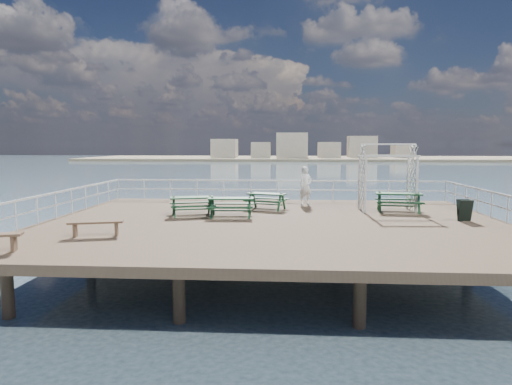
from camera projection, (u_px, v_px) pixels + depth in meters
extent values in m
cube|color=brown|center=(274.00, 225.00, 17.92)|extent=(18.00, 14.00, 0.30)
plane|color=#38525E|center=(283.00, 184.00, 57.80)|extent=(300.00, 300.00, 0.00)
cube|color=tan|center=(331.00, 159.00, 151.00)|extent=(160.00, 40.00, 0.80)
cube|color=beige|center=(225.00, 148.00, 150.04)|extent=(8.00, 8.00, 6.00)
cube|color=beige|center=(261.00, 150.00, 149.28)|extent=(6.00, 8.00, 5.00)
cube|color=beige|center=(292.00, 145.00, 148.45)|extent=(10.00, 8.00, 8.00)
cube|color=beige|center=(329.00, 150.00, 147.79)|extent=(7.00, 8.00, 5.00)
cube|color=beige|center=(363.00, 147.00, 146.94)|extent=(9.00, 8.00, 7.00)
cube|color=beige|center=(404.00, 152.00, 146.21)|extent=(6.00, 8.00, 4.00)
cylinder|color=brown|center=(8.00, 296.00, 13.10)|extent=(0.36, 0.36, 2.10)
cylinder|color=brown|center=(135.00, 227.00, 24.01)|extent=(0.36, 0.36, 2.10)
cylinder|color=brown|center=(426.00, 231.00, 22.99)|extent=(0.36, 0.36, 2.10)
cube|color=silver|center=(278.00, 181.00, 24.59)|extent=(17.70, 0.07, 0.07)
cube|color=silver|center=(278.00, 190.00, 24.64)|extent=(17.70, 0.05, 0.05)
cylinder|color=silver|center=(118.00, 189.00, 25.24)|extent=(0.05, 0.05, 1.10)
cube|color=silver|center=(55.00, 193.00, 18.40)|extent=(0.07, 13.70, 0.07)
cube|color=silver|center=(56.00, 205.00, 18.45)|extent=(0.05, 13.70, 0.05)
cube|color=silver|center=(509.00, 196.00, 17.19)|extent=(0.07, 13.70, 0.07)
cube|color=silver|center=(508.00, 209.00, 17.25)|extent=(0.05, 13.70, 0.05)
cube|color=#153C22|center=(231.00, 198.00, 18.89)|extent=(1.89, 0.82, 0.06)
cube|color=#153C22|center=(232.00, 204.00, 19.54)|extent=(1.87, 0.36, 0.05)
cube|color=#153C22|center=(230.00, 208.00, 18.31)|extent=(1.87, 0.36, 0.05)
cube|color=#153C22|center=(212.00, 206.00, 18.93)|extent=(0.16, 1.50, 0.06)
cube|color=#153C22|center=(250.00, 206.00, 18.91)|extent=(0.16, 1.50, 0.06)
cube|color=#153C22|center=(213.00, 206.00, 19.25)|extent=(0.11, 0.54, 0.90)
cube|color=#153C22|center=(212.00, 208.00, 18.63)|extent=(0.11, 0.54, 0.90)
cube|color=#153C22|center=(250.00, 206.00, 19.23)|extent=(0.11, 0.54, 0.90)
cube|color=#153C22|center=(249.00, 208.00, 18.61)|extent=(0.11, 0.54, 0.90)
cube|color=#153C22|center=(231.00, 211.00, 18.94)|extent=(1.65, 0.17, 0.06)
cube|color=#153C22|center=(266.00, 194.00, 21.07)|extent=(1.88, 1.20, 0.06)
cube|color=#153C22|center=(271.00, 199.00, 21.63)|extent=(1.74, 0.79, 0.05)
cube|color=#153C22|center=(262.00, 201.00, 20.56)|extent=(1.74, 0.79, 0.05)
cube|color=#153C22|center=(252.00, 200.00, 21.37)|extent=(0.52, 1.37, 0.06)
cube|color=#153C22|center=(281.00, 201.00, 20.82)|extent=(0.52, 1.37, 0.06)
cube|color=#153C22|center=(254.00, 200.00, 21.65)|extent=(0.23, 0.50, 0.85)
cube|color=#153C22|center=(249.00, 201.00, 21.11)|extent=(0.23, 0.50, 0.85)
cube|color=#153C22|center=(283.00, 201.00, 21.10)|extent=(0.23, 0.50, 0.85)
cube|color=#153C22|center=(279.00, 203.00, 20.56)|extent=(0.23, 0.50, 0.85)
cube|color=#153C22|center=(266.00, 204.00, 21.12)|extent=(1.51, 0.57, 0.06)
cube|color=#153C22|center=(399.00, 194.00, 20.24)|extent=(2.06, 1.00, 0.07)
cube|color=#153C22|center=(397.00, 199.00, 20.92)|extent=(2.00, 0.51, 0.05)
cube|color=#153C22|center=(400.00, 203.00, 19.63)|extent=(2.00, 0.51, 0.05)
cube|color=#153C22|center=(379.00, 201.00, 20.43)|extent=(0.28, 1.59, 0.07)
cube|color=#153C22|center=(418.00, 202.00, 20.13)|extent=(0.28, 1.59, 0.07)
cube|color=#153C22|center=(379.00, 201.00, 20.76)|extent=(0.15, 0.57, 0.96)
cube|color=#153C22|center=(380.00, 203.00, 20.12)|extent=(0.15, 0.57, 0.96)
cube|color=#153C22|center=(417.00, 202.00, 20.46)|extent=(0.15, 0.57, 0.96)
cube|color=#153C22|center=(419.00, 204.00, 19.81)|extent=(0.15, 0.57, 0.96)
cube|color=#153C22|center=(398.00, 206.00, 20.30)|extent=(1.76, 0.30, 0.07)
cube|color=#153C22|center=(192.00, 198.00, 19.29)|extent=(1.96, 1.22, 0.06)
cube|color=#153C22|center=(191.00, 203.00, 19.91)|extent=(1.83, 0.78, 0.05)
cube|color=#153C22|center=(193.00, 206.00, 18.73)|extent=(1.83, 0.78, 0.05)
cube|color=#153C22|center=(174.00, 205.00, 19.15)|extent=(0.51, 1.44, 0.06)
cube|color=#153C22|center=(210.00, 204.00, 19.49)|extent=(0.51, 1.44, 0.06)
cube|color=#153C22|center=(173.00, 206.00, 19.45)|extent=(0.23, 0.53, 0.89)
cube|color=#153C22|center=(174.00, 208.00, 18.86)|extent=(0.23, 0.53, 0.89)
cube|color=#153C22|center=(209.00, 205.00, 19.80)|extent=(0.23, 0.53, 0.89)
cube|color=#153C22|center=(211.00, 207.00, 19.20)|extent=(0.23, 0.53, 0.89)
cube|color=#153C22|center=(192.00, 209.00, 19.34)|extent=(1.59, 0.55, 0.06)
cube|color=brown|center=(96.00, 222.00, 14.89)|extent=(1.77, 0.84, 0.06)
cube|color=brown|center=(75.00, 230.00, 14.79)|extent=(0.18, 0.38, 0.43)
cube|color=brown|center=(117.00, 229.00, 15.03)|extent=(0.18, 0.38, 0.43)
cube|color=brown|center=(14.00, 243.00, 12.80)|extent=(0.20, 0.39, 0.45)
cube|color=silver|center=(365.00, 185.00, 19.92)|extent=(0.10, 0.10, 2.45)
cube|color=silver|center=(359.00, 183.00, 21.14)|extent=(0.10, 0.10, 2.45)
cube|color=silver|center=(417.00, 185.00, 19.89)|extent=(0.10, 0.10, 2.45)
cube|color=silver|center=(408.00, 183.00, 21.10)|extent=(0.10, 0.10, 2.45)
cube|color=silver|center=(392.00, 156.00, 19.77)|extent=(2.45, 0.21, 0.08)
cube|color=silver|center=(384.00, 156.00, 20.99)|extent=(2.45, 0.21, 0.08)
cube|color=silver|center=(388.00, 144.00, 20.33)|extent=(2.45, 0.20, 0.07)
cube|color=black|center=(466.00, 211.00, 17.74)|extent=(0.54, 0.27, 0.86)
cube|color=black|center=(463.00, 210.00, 17.91)|extent=(0.54, 0.27, 0.86)
imported|color=white|center=(306.00, 186.00, 22.47)|extent=(0.83, 0.75, 1.91)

